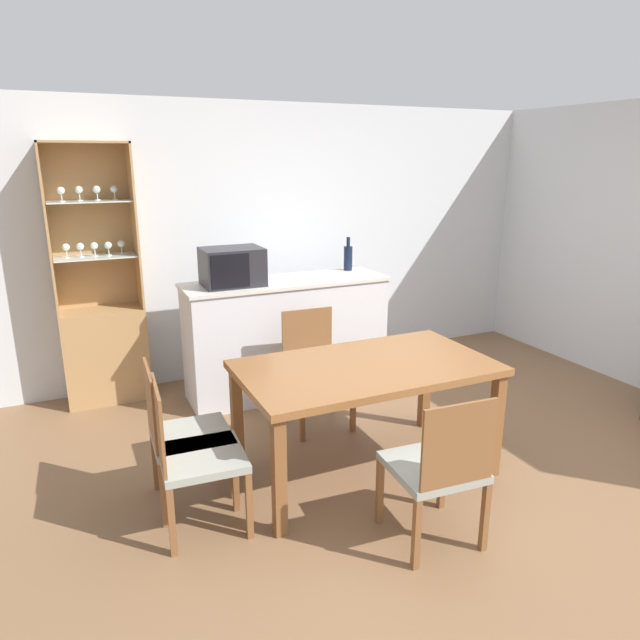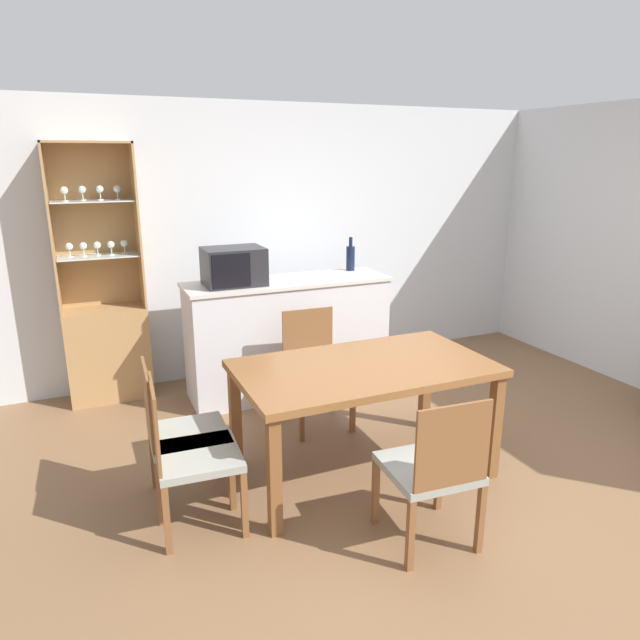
{
  "view_description": "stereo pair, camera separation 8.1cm",
  "coord_description": "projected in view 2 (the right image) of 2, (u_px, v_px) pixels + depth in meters",
  "views": [
    {
      "loc": [
        -2.17,
        -2.59,
        2.06
      ],
      "look_at": [
        -0.44,
        1.19,
        0.87
      ],
      "focal_mm": 32.0,
      "sensor_mm": 36.0,
      "label": 1
    },
    {
      "loc": [
        -2.1,
        -2.62,
        2.06
      ],
      "look_at": [
        -0.44,
        1.19,
        0.87
      ],
      "focal_mm": 32.0,
      "sensor_mm": 36.0,
      "label": 2
    }
  ],
  "objects": [
    {
      "name": "display_cabinet",
      "position": [
        106.0,
        330.0,
        4.93
      ],
      "size": [
        0.68,
        0.35,
        2.18
      ],
      "color": "tan",
      "rests_on": "ground_plane"
    },
    {
      "name": "dining_table",
      "position": [
        364.0,
        377.0,
        3.7
      ],
      "size": [
        1.64,
        0.93,
        0.77
      ],
      "color": "brown",
      "rests_on": "ground_plane"
    },
    {
      "name": "dining_chair_head_far",
      "position": [
        315.0,
        369.0,
        4.48
      ],
      "size": [
        0.48,
        0.48,
        0.9
      ],
      "rotation": [
        0.0,
        0.0,
        3.1
      ],
      "color": "#999E93",
      "rests_on": "ground_plane"
    },
    {
      "name": "ground_plane",
      "position": [
        456.0,
        488.0,
        3.68
      ],
      "size": [
        18.0,
        18.0,
        0.0
      ],
      "primitive_type": "plane",
      "color": "brown"
    },
    {
      "name": "dining_chair_side_left_far",
      "position": [
        180.0,
        433.0,
        3.44
      ],
      "size": [
        0.48,
        0.48,
        0.9
      ],
      "rotation": [
        0.0,
        0.0,
        -1.61
      ],
      "color": "#999E93",
      "rests_on": "ground_plane"
    },
    {
      "name": "wall_back",
      "position": [
        303.0,
        239.0,
        5.65
      ],
      "size": [
        6.8,
        0.06,
        2.55
      ],
      "color": "silver",
      "rests_on": "ground_plane"
    },
    {
      "name": "dining_chair_head_near",
      "position": [
        433.0,
        469.0,
        3.05
      ],
      "size": [
        0.49,
        0.49,
        0.9
      ],
      "rotation": [
        0.0,
        0.0,
        -0.07
      ],
      "color": "#999E93",
      "rests_on": "ground_plane"
    },
    {
      "name": "dining_chair_side_left_near",
      "position": [
        189.0,
        454.0,
        3.2
      ],
      "size": [
        0.49,
        0.49,
        0.9
      ],
      "rotation": [
        0.0,
        0.0,
        -1.64
      ],
      "color": "#999E93",
      "rests_on": "ground_plane"
    },
    {
      "name": "kitchen_counter",
      "position": [
        288.0,
        336.0,
        5.09
      ],
      "size": [
        1.79,
        0.55,
        1.03
      ],
      "color": "silver",
      "rests_on": "ground_plane"
    },
    {
      "name": "microwave",
      "position": [
        234.0,
        266.0,
        4.72
      ],
      "size": [
        0.49,
        0.38,
        0.31
      ],
      "color": "#232328",
      "rests_on": "kitchen_counter"
    },
    {
      "name": "wine_bottle",
      "position": [
        350.0,
        257.0,
        5.33
      ],
      "size": [
        0.08,
        0.08,
        0.31
      ],
      "color": "#141E38",
      "rests_on": "kitchen_counter"
    }
  ]
}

